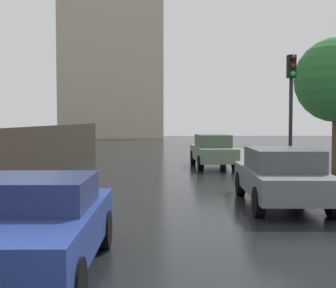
{
  "coord_description": "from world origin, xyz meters",
  "views": [
    {
      "loc": [
        -0.48,
        -2.75,
        2.14
      ],
      "look_at": [
        0.03,
        8.88,
        1.54
      ],
      "focal_mm": 48.88,
      "sensor_mm": 36.0,
      "label": 1
    }
  ],
  "objects_px": {
    "car_blue_behind_camera": "(32,224)",
    "traffic_light": "(291,94)",
    "car_green_near_kerb": "(213,150)",
    "car_grey_mid_road": "(281,175)"
  },
  "relations": [
    {
      "from": "car_blue_behind_camera",
      "to": "traffic_light",
      "type": "bearing_deg",
      "value": -124.58
    },
    {
      "from": "car_green_near_kerb",
      "to": "traffic_light",
      "type": "relative_size",
      "value": 1.06
    },
    {
      "from": "car_green_near_kerb",
      "to": "traffic_light",
      "type": "distance_m",
      "value": 6.48
    },
    {
      "from": "car_green_near_kerb",
      "to": "traffic_light",
      "type": "xyz_separation_m",
      "value": [
        1.75,
        -5.82,
        2.25
      ]
    },
    {
      "from": "car_blue_behind_camera",
      "to": "traffic_light",
      "type": "distance_m",
      "value": 10.89
    },
    {
      "from": "car_green_near_kerb",
      "to": "car_grey_mid_road",
      "type": "bearing_deg",
      "value": -88.23
    },
    {
      "from": "car_grey_mid_road",
      "to": "traffic_light",
      "type": "bearing_deg",
      "value": 72.87
    },
    {
      "from": "car_blue_behind_camera",
      "to": "car_green_near_kerb",
      "type": "bearing_deg",
      "value": -105.72
    },
    {
      "from": "car_grey_mid_road",
      "to": "car_blue_behind_camera",
      "type": "xyz_separation_m",
      "value": [
        -4.98,
        -4.98,
        -0.06
      ]
    },
    {
      "from": "car_blue_behind_camera",
      "to": "traffic_light",
      "type": "relative_size",
      "value": 0.96
    }
  ]
}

